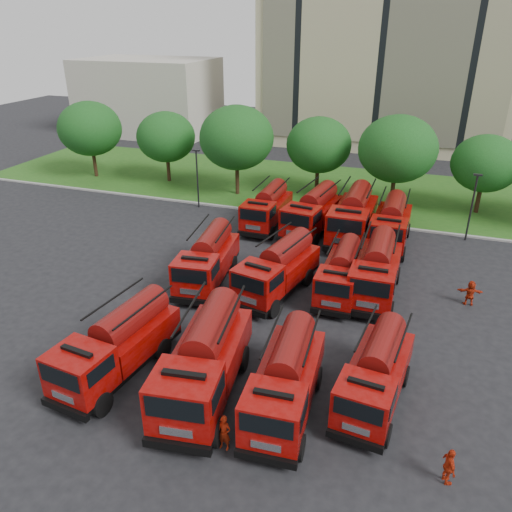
{
  "coord_description": "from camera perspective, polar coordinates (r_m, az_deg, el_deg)",
  "views": [
    {
      "loc": [
        8.36,
        -20.37,
        15.16
      ],
      "look_at": [
        -0.74,
        5.88,
        1.8
      ],
      "focal_mm": 35.0,
      "sensor_mm": 36.0,
      "label": 1
    }
  ],
  "objects": [
    {
      "name": "curb",
      "position": [
        41.98,
        6.36,
        4.45
      ],
      "size": [
        70.0,
        0.3,
        0.14
      ],
      "primitive_type": "cube",
      "color": "gray",
      "rests_on": "ground"
    },
    {
      "name": "tree_1",
      "position": [
        50.86,
        -10.25,
        13.24
      ],
      "size": [
        5.71,
        5.71,
        6.98
      ],
      "color": "#382314",
      "rests_on": "ground"
    },
    {
      "name": "tree_0",
      "position": [
        54.27,
        -18.46,
        13.64
      ],
      "size": [
        6.3,
        6.3,
        7.7
      ],
      "color": "#382314",
      "rests_on": "ground"
    },
    {
      "name": "fire_truck_4",
      "position": [
        31.02,
        -5.54,
        -0.36
      ],
      "size": [
        3.25,
        7.24,
        3.19
      ],
      "rotation": [
        0.0,
        0.0,
        0.12
      ],
      "color": "black",
      "rests_on": "ground"
    },
    {
      "name": "fire_truck_7",
      "position": [
        30.38,
        13.58,
        -1.52
      ],
      "size": [
        2.66,
        7.17,
        3.26
      ],
      "rotation": [
        0.0,
        0.0,
        0.0
      ],
      "color": "black",
      "rests_on": "ground"
    },
    {
      "name": "fire_truck_0",
      "position": [
        24.08,
        -15.54,
        -9.68
      ],
      "size": [
        3.23,
        7.22,
        3.18
      ],
      "rotation": [
        0.0,
        0.0,
        -0.12
      ],
      "color": "black",
      "rests_on": "ground"
    },
    {
      "name": "firefighter_2",
      "position": [
        20.91,
        20.83,
        -23.0
      ],
      "size": [
        0.81,
        1.03,
        1.54
      ],
      "primitive_type": "imported",
      "rotation": [
        0.0,
        0.0,
        1.95
      ],
      "color": "#AE250D",
      "rests_on": "ground"
    },
    {
      "name": "tree_3",
      "position": [
        46.54,
        7.19,
        12.47
      ],
      "size": [
        5.88,
        5.88,
        7.19
      ],
      "color": "#382314",
      "rests_on": "ground"
    },
    {
      "name": "lamp_post_1",
      "position": [
        39.69,
        23.49,
        5.51
      ],
      "size": [
        0.6,
        0.25,
        5.11
      ],
      "color": "black",
      "rests_on": "ground"
    },
    {
      "name": "tree_2",
      "position": [
        46.01,
        -2.23,
        13.35
      ],
      "size": [
        6.72,
        6.72,
        8.22
      ],
      "color": "#382314",
      "rests_on": "ground"
    },
    {
      "name": "fire_truck_2",
      "position": [
        21.38,
        3.42,
        -13.9
      ],
      "size": [
        2.84,
        6.92,
        3.09
      ],
      "rotation": [
        0.0,
        0.0,
        0.07
      ],
      "color": "black",
      "rests_on": "ground"
    },
    {
      "name": "firefighter_4",
      "position": [
        30.51,
        -8.24,
        -4.4
      ],
      "size": [
        0.85,
        0.91,
        1.56
      ],
      "primitive_type": "imported",
      "rotation": [
        0.0,
        0.0,
        2.2
      ],
      "color": "black",
      "rests_on": "ground"
    },
    {
      "name": "tree_5",
      "position": [
        45.42,
        24.75,
        9.58
      ],
      "size": [
        5.46,
        5.46,
        6.68
      ],
      "color": "#382314",
      "rests_on": "ground"
    },
    {
      "name": "firefighter_0",
      "position": [
        20.85,
        -3.6,
        -21.02
      ],
      "size": [
        0.59,
        0.45,
        1.54
      ],
      "primitive_type": "imported",
      "rotation": [
        0.0,
        0.0,
        -0.07
      ],
      "color": "#AE250D",
      "rests_on": "ground"
    },
    {
      "name": "lamp_post_0",
      "position": [
        43.58,
        -6.73,
        9.16
      ],
      "size": [
        0.6,
        0.25,
        5.11
      ],
      "color": "black",
      "rests_on": "ground"
    },
    {
      "name": "side_building",
      "position": [
        75.62,
        -12.13,
        17.42
      ],
      "size": [
        18.0,
        12.0,
        10.0
      ],
      "primitive_type": "cube",
      "color": "#B0AA9C",
      "rests_on": "ground"
    },
    {
      "name": "lawn",
      "position": [
        49.48,
        8.55,
        7.62
      ],
      "size": [
        70.0,
        16.0,
        0.12
      ],
      "primitive_type": "cube",
      "color": "#194D14",
      "rests_on": "ground"
    },
    {
      "name": "fire_truck_8",
      "position": [
        39.54,
        1.3,
        5.56
      ],
      "size": [
        2.55,
        6.84,
        3.1
      ],
      "rotation": [
        0.0,
        0.0,
        -0.01
      ],
      "color": "black",
      "rests_on": "ground"
    },
    {
      "name": "tree_4",
      "position": [
        44.07,
        15.88,
        11.69
      ],
      "size": [
        6.55,
        6.55,
        8.01
      ],
      "color": "#382314",
      "rests_on": "ground"
    },
    {
      "name": "fire_truck_1",
      "position": [
        22.12,
        -5.87,
        -11.76
      ],
      "size": [
        3.66,
        7.97,
        3.5
      ],
      "rotation": [
        0.0,
        0.0,
        0.14
      ],
      "color": "black",
      "rests_on": "ground"
    },
    {
      "name": "apartment_building",
      "position": [
        68.66,
        14.97,
        22.68
      ],
      "size": [
        30.0,
        14.18,
        25.0
      ],
      "color": "#BBB08B",
      "rests_on": "ground"
    },
    {
      "name": "fire_truck_9",
      "position": [
        38.5,
        6.52,
        5.02
      ],
      "size": [
        3.52,
        7.62,
        3.34
      ],
      "rotation": [
        0.0,
        0.0,
        -0.14
      ],
      "color": "black",
      "rests_on": "ground"
    },
    {
      "name": "fire_truck_10",
      "position": [
        37.87,
        11.05,
        4.55
      ],
      "size": [
        2.95,
        7.93,
        3.6
      ],
      "rotation": [
        0.0,
        0.0,
        -0.0
      ],
      "color": "black",
      "rests_on": "ground"
    },
    {
      "name": "fire_truck_11",
      "position": [
        37.44,
        15.16,
        3.58
      ],
      "size": [
        2.69,
        7.18,
        3.26
      ],
      "rotation": [
        0.0,
        0.0,
        -0.01
      ],
      "color": "black",
      "rests_on": "ground"
    },
    {
      "name": "firefighter_3",
      "position": [
        23.19,
        10.55,
        -15.68
      ],
      "size": [
        1.09,
        0.86,
        1.5
      ],
      "primitive_type": "imported",
      "rotation": [
        0.0,
        0.0,
        3.57
      ],
      "color": "black",
      "rests_on": "ground"
    },
    {
      "name": "firefighter_5",
      "position": [
        31.76,
        23.05,
        -5.1
      ],
      "size": [
        1.48,
        0.77,
        1.53
      ],
      "primitive_type": "imported",
      "rotation": [
        0.0,
        0.0,
        3.25
      ],
      "color": "#AE250D",
      "rests_on": "ground"
    },
    {
      "name": "fire_truck_3",
      "position": [
        22.38,
        13.53,
        -12.9
      ],
      "size": [
        2.87,
        6.58,
        2.91
      ],
      "rotation": [
        0.0,
        0.0,
        -0.11
      ],
      "color": "black",
      "rests_on": "ground"
    },
    {
      "name": "fire_truck_6",
      "position": [
        29.99,
        9.78,
        -1.91
      ],
      "size": [
        2.36,
        6.36,
        2.89
      ],
      "rotation": [
        0.0,
        0.0,
        0.0
      ],
      "color": "black",
      "rests_on": "ground"
    },
    {
      "name": "ground",
      "position": [
        26.73,
        -2.67,
        -8.9
      ],
      "size": [
        140.0,
        140.0,
        0.0
      ],
      "primitive_type": "plane",
      "color": "black",
      "rests_on": "ground"
    },
    {
      "name": "fire_truck_5",
      "position": [
        29.73,
        2.52,
        -1.46
      ],
      "size": [
        3.82,
        7.36,
        3.19
      ],
      "rotation": [
        0.0,
        0.0,
        -0.21
      ],
      "color": "black",
      "rests_on": "ground"
    }
  ]
}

